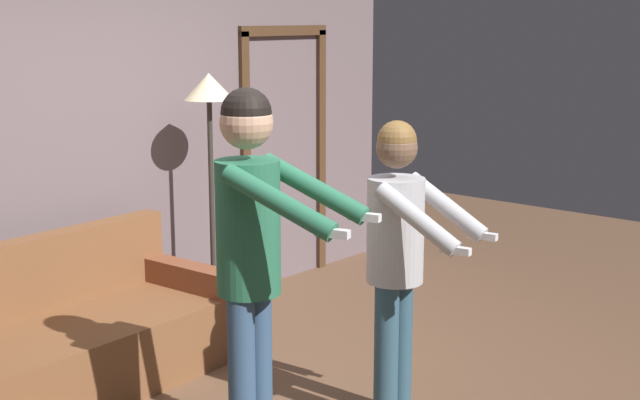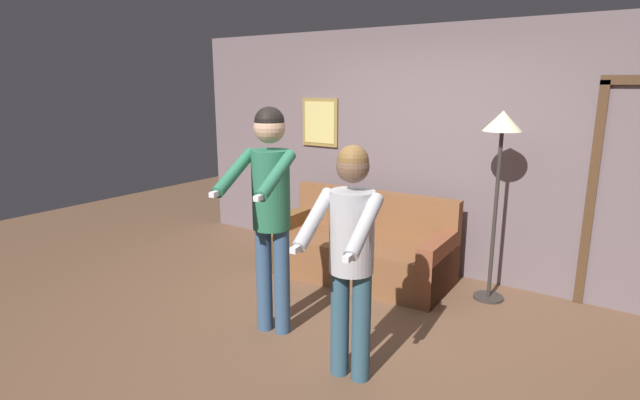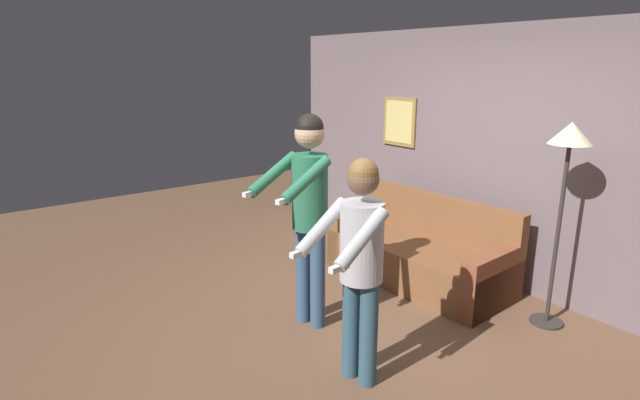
# 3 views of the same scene
# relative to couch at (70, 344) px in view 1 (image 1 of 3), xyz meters

# --- Properties ---
(back_wall_assembly) EXTENTS (6.40, 0.10, 2.60)m
(back_wall_assembly) POSITION_rel_couch_xyz_m (0.48, 0.63, 1.02)
(back_wall_assembly) COLOR #6C5B5F
(back_wall_assembly) RESTS_ON ground_plane
(couch) EXTENTS (1.94, 0.94, 0.87)m
(couch) POSITION_rel_couch_xyz_m (0.00, 0.00, 0.00)
(couch) COLOR brown
(couch) RESTS_ON ground_plane
(torchiere_lamp) EXTENTS (0.35, 0.35, 1.78)m
(torchiere_lamp) POSITION_rel_couch_xyz_m (1.31, 0.19, 1.22)
(torchiere_lamp) COLOR #332D28
(torchiere_lamp) RESTS_ON ground_plane
(person_standing_left) EXTENTS (0.55, 0.76, 1.84)m
(person_standing_left) POSITION_rel_couch_xyz_m (0.03, -1.48, 0.86)
(person_standing_left) COLOR #355274
(person_standing_left) RESTS_ON ground_plane
(person_standing_right) EXTENTS (0.49, 0.66, 1.63)m
(person_standing_right) POSITION_rel_couch_xyz_m (0.90, -1.69, 0.70)
(person_standing_right) COLOR #305266
(person_standing_right) RESTS_ON ground_plane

